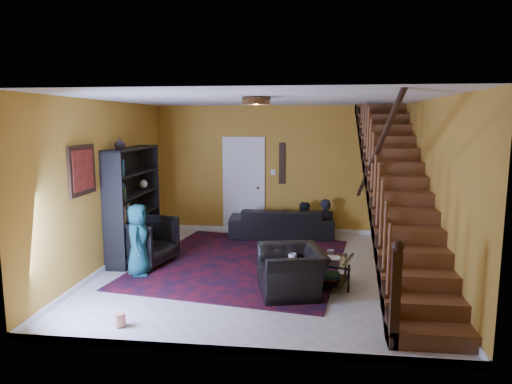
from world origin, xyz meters
TOP-DOWN VIEW (x-y plane):
  - floor at (0.00, 0.00)m, footprint 5.50×5.50m
  - room at (-1.33, 1.33)m, footprint 5.50×5.50m
  - staircase at (2.12, -0.00)m, footprint 0.95×5.02m
  - bookshelf at (-2.40, 0.60)m, footprint 0.35×1.80m
  - door at (-0.70, 2.73)m, footprint 0.82×0.05m
  - framed_picture at (-2.57, -0.90)m, footprint 0.04×0.74m
  - wall_hanging at (0.15, 2.73)m, footprint 0.14×0.03m
  - ceiling_fixture at (0.00, -0.80)m, footprint 0.40×0.40m
  - rug at (-0.39, 0.44)m, footprint 3.84×4.24m
  - sofa at (0.17, 2.30)m, footprint 2.24×1.00m
  - armchair_left at (-2.05, 0.15)m, footprint 1.10×1.08m
  - armchair_right at (0.52, -0.91)m, footprint 1.10×1.19m
  - person_adult_a at (1.08, 2.35)m, footprint 0.49×0.34m
  - person_adult_b at (0.63, 2.35)m, footprint 0.64×0.53m
  - person_child at (-1.95, -0.41)m, footprint 0.46×0.62m
  - coffee_table at (0.82, -0.49)m, footprint 1.25×0.94m
  - cup_a at (0.53, -0.67)m, footprint 0.16×0.16m
  - cup_b at (1.10, -0.42)m, footprint 0.14×0.14m
  - bowl at (1.12, -0.65)m, footprint 0.24×0.24m
  - vase at (-2.41, 0.10)m, footprint 0.18×0.18m
  - popcorn_bucket at (-1.49, -2.25)m, footprint 0.17×0.17m

SIDE VIEW (x-z plane):
  - floor at x=0.00m, z-range 0.00..0.00m
  - rug at x=-0.39m, z-range 0.00..0.02m
  - room at x=-1.33m, z-range -2.70..2.80m
  - popcorn_bucket at x=-1.49m, z-range 0.02..0.18m
  - person_adult_b at x=0.63m, z-range -0.45..0.77m
  - person_adult_a at x=1.08m, z-range -0.45..0.85m
  - coffee_table at x=0.82m, z-range 0.03..0.45m
  - sofa at x=0.17m, z-range 0.00..0.64m
  - armchair_right at x=0.52m, z-range 0.00..0.66m
  - armchair_left at x=-2.05m, z-range 0.00..0.82m
  - bowl at x=1.12m, z-range 0.42..0.48m
  - cup_a at x=0.53m, z-range 0.42..0.52m
  - cup_b at x=1.10m, z-range 0.42..0.52m
  - person_child at x=-1.95m, z-range 0.00..1.17m
  - bookshelf at x=-2.40m, z-range -0.04..1.96m
  - door at x=-0.70m, z-range 0.00..2.05m
  - staircase at x=2.12m, z-range -0.19..2.99m
  - wall_hanging at x=0.15m, z-range 1.10..2.00m
  - framed_picture at x=-2.57m, z-range 1.38..2.12m
  - vase at x=-2.41m, z-range 2.00..2.19m
  - ceiling_fixture at x=0.00m, z-range 2.69..2.79m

